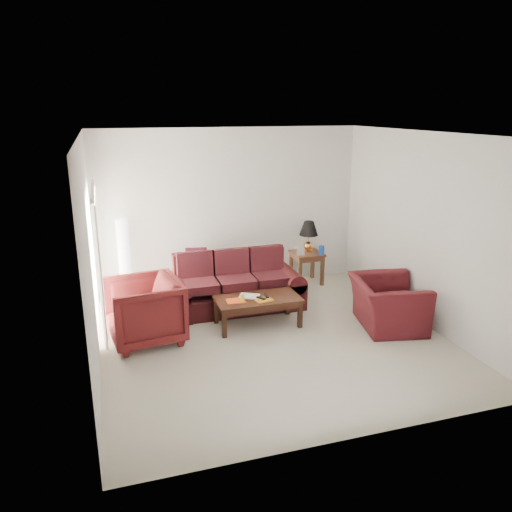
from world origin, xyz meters
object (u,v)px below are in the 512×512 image
(end_table, at_px, (306,268))
(armchair_left, at_px, (144,311))
(sofa, at_px, (235,282))
(coffee_table, at_px, (258,311))
(armchair_right, at_px, (387,303))
(floor_lamp, at_px, (124,261))

(end_table, bearing_deg, armchair_left, -153.07)
(armchair_left, bearing_deg, sofa, 109.85)
(sofa, xyz_separation_m, coffee_table, (0.17, -0.78, -0.24))
(armchair_left, height_order, coffee_table, armchair_left)
(sofa, distance_m, coffee_table, 0.83)
(end_table, distance_m, armchair_right, 2.31)
(floor_lamp, bearing_deg, armchair_left, -84.25)
(coffee_table, bearing_deg, sofa, 103.17)
(sofa, xyz_separation_m, armchair_left, (-1.58, -0.81, 0.00))
(end_table, distance_m, coffee_table, 2.24)
(armchair_right, bearing_deg, armchair_left, 92.28)
(end_table, xyz_separation_m, coffee_table, (-1.52, -1.64, -0.08))
(sofa, relative_size, coffee_table, 1.73)
(armchair_left, xyz_separation_m, armchair_right, (3.69, -0.60, -0.10))
(floor_lamp, height_order, coffee_table, floor_lamp)
(sofa, relative_size, armchair_left, 2.20)
(sofa, bearing_deg, armchair_right, -27.94)
(end_table, height_order, armchair_right, armchair_right)
(coffee_table, bearing_deg, end_table, 48.19)
(armchair_left, bearing_deg, floor_lamp, 178.57)
(end_table, distance_m, armchair_left, 3.68)
(end_table, bearing_deg, floor_lamp, 179.17)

